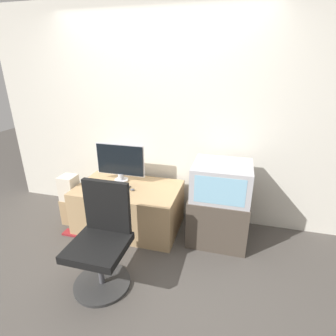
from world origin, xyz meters
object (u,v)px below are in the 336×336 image
cardboard_box_lower (72,210)px  office_chair (102,243)px  crt_tv (222,180)px  keyboard (117,187)px  book (72,233)px  main_monitor (120,162)px  mouse (132,190)px

cardboard_box_lower → office_chair: bearing=-42.3°
crt_tv → office_chair: 1.37m
keyboard → office_chair: size_ratio=0.31×
cardboard_box_lower → book: (0.13, -0.24, -0.15)m
main_monitor → cardboard_box_lower: 0.90m
crt_tv → book: bearing=-167.4°
mouse → office_chair: (0.03, -0.80, -0.14)m
mouse → crt_tv: bearing=7.0°
crt_tv → office_chair: size_ratio=0.64×
main_monitor → book: bearing=-133.7°
mouse → keyboard: bearing=173.1°
crt_tv → book: 1.88m
main_monitor → keyboard: main_monitor is taller
office_chair → book: (-0.73, 0.55, -0.40)m
crt_tv → office_chair: (-0.96, -0.93, -0.33)m
mouse → office_chair: office_chair is taller
cardboard_box_lower → book: bearing=-61.3°
main_monitor → crt_tv: main_monitor is taller
mouse → book: 0.93m
keyboard → cardboard_box_lower: 0.74m
keyboard → cardboard_box_lower: size_ratio=0.90×
main_monitor → cardboard_box_lower: bearing=-158.0°
office_chair → crt_tv: bearing=44.0°
mouse → book: (-0.70, -0.26, -0.55)m
mouse → main_monitor: bearing=136.5°
keyboard → cardboard_box_lower: keyboard is taller
cardboard_box_lower → mouse: bearing=1.0°
main_monitor → office_chair: main_monitor is taller
main_monitor → cardboard_box_lower: size_ratio=1.86×
keyboard → crt_tv: size_ratio=0.48×
crt_tv → office_chair: office_chair is taller
mouse → cardboard_box_lower: (-0.84, -0.01, -0.39)m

